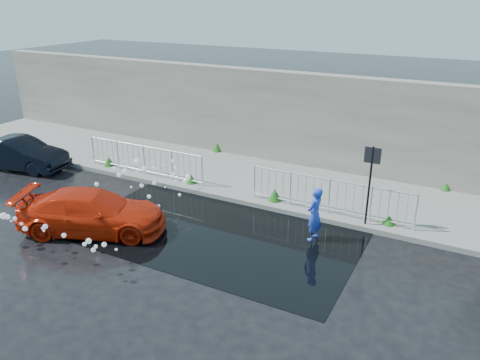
% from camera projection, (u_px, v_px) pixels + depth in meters
% --- Properties ---
extents(ground, '(90.00, 90.00, 0.00)m').
position_uv_depth(ground, '(185.00, 242.00, 12.88)').
color(ground, black).
rests_on(ground, ground).
extents(pavement, '(30.00, 4.00, 0.15)m').
position_uv_depth(pavement, '(262.00, 180.00, 16.96)').
color(pavement, slate).
rests_on(pavement, ground).
extents(curb, '(30.00, 0.25, 0.16)m').
position_uv_depth(curb, '(236.00, 200.00, 15.31)').
color(curb, slate).
rests_on(curb, ground).
extents(retaining_wall, '(30.00, 0.60, 3.50)m').
position_uv_depth(retaining_wall, '(287.00, 117.00, 18.09)').
color(retaining_wall, '#686058').
rests_on(retaining_wall, pavement).
extents(puddle, '(8.00, 5.00, 0.01)m').
position_uv_depth(puddle, '(218.00, 230.00, 13.48)').
color(puddle, black).
rests_on(puddle, ground).
extents(sign_post, '(0.45, 0.06, 2.50)m').
position_uv_depth(sign_post, '(371.00, 173.00, 12.97)').
color(sign_post, black).
rests_on(sign_post, ground).
extents(railing_left, '(5.05, 0.05, 1.10)m').
position_uv_depth(railing_left, '(144.00, 159.00, 17.09)').
color(railing_left, silver).
rests_on(railing_left, pavement).
extents(railing_right, '(5.05, 0.05, 1.10)m').
position_uv_depth(railing_right, '(329.00, 195.00, 14.06)').
color(railing_right, silver).
rests_on(railing_right, pavement).
extents(weeds, '(12.17, 3.93, 0.41)m').
position_uv_depth(weeds, '(243.00, 176.00, 16.61)').
color(weeds, '#1C5516').
rests_on(weeds, pavement).
extents(water_spray, '(3.71, 5.54, 1.05)m').
position_uv_depth(water_spray, '(112.00, 194.00, 13.99)').
color(water_spray, white).
rests_on(water_spray, ground).
extents(red_car, '(4.47, 3.19, 1.20)m').
position_uv_depth(red_car, '(92.00, 212.00, 13.26)').
color(red_car, red).
rests_on(red_car, ground).
extents(dark_car, '(3.88, 1.89, 1.23)m').
position_uv_depth(dark_car, '(20.00, 154.00, 18.02)').
color(dark_car, black).
rests_on(dark_car, ground).
extents(person, '(0.48, 0.63, 1.55)m').
position_uv_depth(person, '(315.00, 214.00, 12.74)').
color(person, blue).
rests_on(person, ground).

